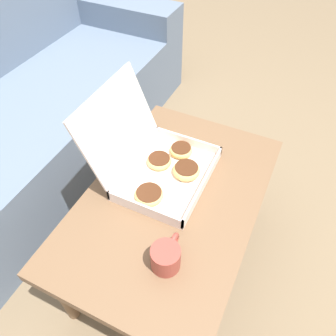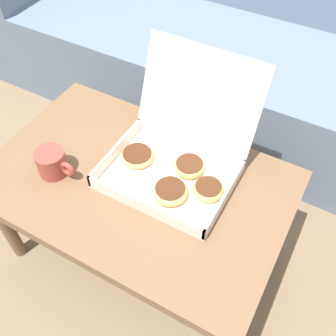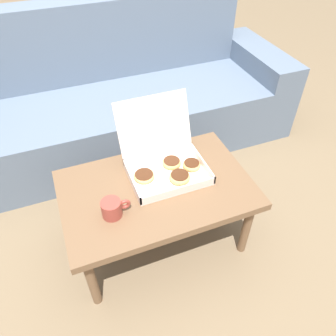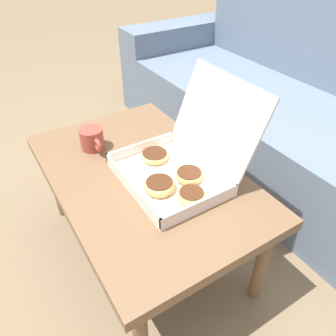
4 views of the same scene
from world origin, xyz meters
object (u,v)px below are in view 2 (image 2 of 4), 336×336
object	(u,v)px
coffee_table	(137,190)
coffee_mug	(53,163)
couch	(249,51)
pastry_box	(178,157)

from	to	relation	value
coffee_table	coffee_mug	world-z (taller)	coffee_mug
couch	pastry_box	size ratio (longest dim) A/B	6.43
coffee_table	pastry_box	size ratio (longest dim) A/B	2.32
couch	coffee_mug	xyz separation A→B (m)	(-0.24, -1.08, 0.15)
coffee_mug	couch	bearing A→B (deg)	77.56
pastry_box	coffee_table	bearing A→B (deg)	-131.80
coffee_table	couch	bearing A→B (deg)	90.00
couch	pastry_box	world-z (taller)	couch
couch	coffee_table	size ratio (longest dim) A/B	2.77
couch	coffee_mug	distance (m)	1.11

